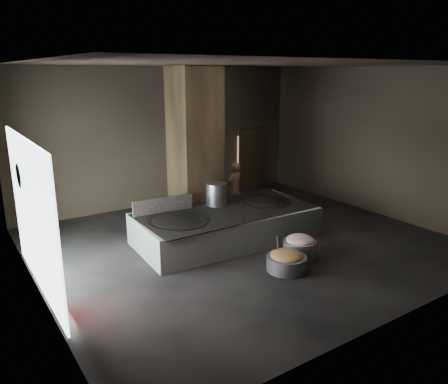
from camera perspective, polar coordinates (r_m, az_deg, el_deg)
floor at (r=11.55m, az=2.45°, el=-6.87°), size 10.00×9.00×0.10m
ceiling at (r=10.69m, az=2.74°, el=16.59°), size 10.00×9.00×0.10m
back_wall at (r=14.76m, az=-7.96°, el=7.17°), size 10.00×0.10×4.50m
front_wall at (r=7.80m, az=22.69°, el=-1.26°), size 10.00×0.10×4.50m
left_wall at (r=8.96m, az=-24.51°, el=0.60°), size 0.10×9.00×4.50m
right_wall at (r=14.42m, az=19.13°, el=6.29°), size 0.10×9.00×4.50m
pillar at (r=12.30m, az=-3.80°, el=5.66°), size 1.20×1.20×4.50m
hearth_platform at (r=11.57m, az=0.29°, el=-4.38°), size 4.79×2.48×0.81m
platform_cap at (r=11.44m, az=0.29°, el=-2.46°), size 4.58×2.20×0.03m
wok_left at (r=10.72m, az=-6.02°, el=-4.16°), size 1.47×1.47×0.41m
wok_left_rim at (r=10.70m, az=-6.03°, el=-3.81°), size 1.51×1.51×0.05m
wok_right at (r=12.27m, az=5.40°, el=-1.61°), size 1.37×1.37×0.39m
wok_right_rim at (r=12.25m, az=5.41°, el=-1.29°), size 1.40×1.40×0.05m
stock_pot at (r=11.82m, az=-0.99°, el=-0.28°), size 0.57×0.57×0.61m
splash_guard at (r=11.32m, az=-7.95°, el=-1.68°), size 1.63×0.15×0.41m
cook at (r=13.55m, az=1.38°, el=0.44°), size 0.68×0.53×1.66m
veg_basin at (r=10.06m, az=8.17°, el=-9.18°), size 1.19×1.19×0.33m
veg_fill at (r=9.99m, az=8.21°, el=-8.22°), size 0.75×0.75×0.23m
ladle at (r=9.92m, az=7.02°, el=-7.09°), size 0.29×0.26×0.65m
meat_basin at (r=10.72m, az=9.83°, el=-7.37°), size 1.00×1.00×0.44m
meat_fill at (r=10.63m, az=9.89°, el=-6.22°), size 0.66×0.66×0.25m
doorway_near at (r=15.42m, az=-3.63°, el=3.30°), size 1.18×0.08×2.38m
doorway_near_glow at (r=15.32m, az=-2.61°, el=3.05°), size 0.80×0.04×1.89m
doorway_far at (r=16.72m, az=3.52°, el=4.26°), size 1.18×0.08×2.38m
doorway_far_glow at (r=16.60m, az=2.95°, el=4.00°), size 0.84×0.04×2.00m
left_opening at (r=9.34m, az=-23.67°, el=-2.91°), size 0.04×4.20×3.10m
pavilion_sliver at (r=8.41m, az=-20.99°, el=-10.10°), size 0.05×0.90×1.70m
tree_silhouette at (r=10.25m, az=-24.62°, el=2.02°), size 0.28×1.10×1.10m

